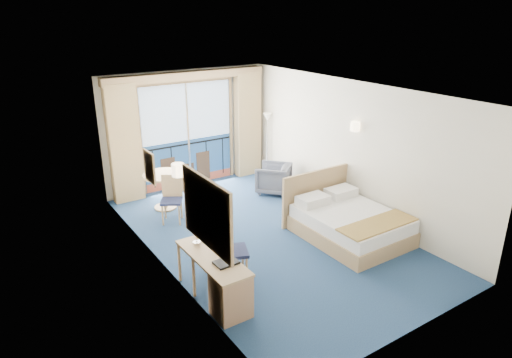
% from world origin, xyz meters
% --- Properties ---
extents(floor, '(6.50, 6.50, 0.00)m').
position_xyz_m(floor, '(0.00, 0.00, 0.00)').
color(floor, navy).
rests_on(floor, ground).
extents(room_walls, '(4.04, 6.54, 2.72)m').
position_xyz_m(room_walls, '(0.00, 0.00, 1.78)').
color(room_walls, white).
rests_on(room_walls, ground).
extents(balcony_door, '(2.36, 0.03, 2.52)m').
position_xyz_m(balcony_door, '(-0.01, 3.22, 1.14)').
color(balcony_door, navy).
rests_on(balcony_door, room_walls).
extents(curtain_left, '(0.65, 0.22, 2.55)m').
position_xyz_m(curtain_left, '(-1.55, 3.07, 1.28)').
color(curtain_left, tan).
rests_on(curtain_left, room_walls).
extents(curtain_right, '(0.65, 0.22, 2.55)m').
position_xyz_m(curtain_right, '(1.55, 3.07, 1.28)').
color(curtain_right, tan).
rests_on(curtain_right, room_walls).
extents(pelmet, '(3.80, 0.25, 0.18)m').
position_xyz_m(pelmet, '(0.00, 3.10, 2.58)').
color(pelmet, tan).
rests_on(pelmet, room_walls).
extents(mirror, '(0.05, 1.25, 0.95)m').
position_xyz_m(mirror, '(-1.97, -1.50, 1.55)').
color(mirror, tan).
rests_on(mirror, room_walls).
extents(wall_print, '(0.04, 0.42, 0.52)m').
position_xyz_m(wall_print, '(-1.97, 0.45, 1.60)').
color(wall_print, tan).
rests_on(wall_print, room_walls).
extents(sconce_left, '(0.18, 0.18, 0.18)m').
position_xyz_m(sconce_left, '(-1.94, -0.60, 1.85)').
color(sconce_left, beige).
rests_on(sconce_left, room_walls).
extents(sconce_right, '(0.18, 0.18, 0.18)m').
position_xyz_m(sconce_right, '(1.94, -0.15, 1.85)').
color(sconce_right, beige).
rests_on(sconce_right, room_walls).
extents(bed, '(1.64, 1.95, 1.03)m').
position_xyz_m(bed, '(1.23, -0.84, 0.29)').
color(bed, tan).
rests_on(bed, ground).
extents(nightstand, '(0.43, 0.41, 0.56)m').
position_xyz_m(nightstand, '(1.77, 0.32, 0.28)').
color(nightstand, tan).
rests_on(nightstand, ground).
extents(phone, '(0.21, 0.17, 0.08)m').
position_xyz_m(phone, '(1.74, 0.33, 0.60)').
color(phone, beige).
rests_on(phone, nightstand).
extents(armchair, '(1.02, 1.02, 0.67)m').
position_xyz_m(armchair, '(1.36, 1.69, 0.33)').
color(armchair, '#4E545F').
rests_on(armchair, ground).
extents(floor_lamp, '(0.22, 0.22, 1.59)m').
position_xyz_m(floor_lamp, '(1.88, 2.70, 1.21)').
color(floor_lamp, silver).
rests_on(floor_lamp, ground).
extents(desk, '(0.50, 1.45, 0.68)m').
position_xyz_m(desk, '(-1.74, -1.55, 0.38)').
color(desk, tan).
rests_on(desk, ground).
extents(desk_chair, '(0.58, 0.57, 1.02)m').
position_xyz_m(desk_chair, '(-1.34, -0.87, 0.58)').
color(desk_chair, '#1C2242').
rests_on(desk_chair, ground).
extents(folder, '(0.32, 0.25, 0.03)m').
position_xyz_m(folder, '(-1.67, -1.43, 0.69)').
color(folder, black).
rests_on(folder, desk).
extents(desk_lamp, '(0.12, 0.12, 0.45)m').
position_xyz_m(desk_lamp, '(-1.76, -0.71, 1.02)').
color(desk_lamp, silver).
rests_on(desk_lamp, desk).
extents(round_table, '(0.85, 0.85, 0.76)m').
position_xyz_m(round_table, '(-1.06, 2.23, 0.58)').
color(round_table, tan).
rests_on(round_table, ground).
extents(table_chair_a, '(0.55, 0.55, 0.90)m').
position_xyz_m(table_chair_a, '(-0.66, 1.93, 0.51)').
color(table_chair_a, '#1C2242').
rests_on(table_chair_a, ground).
extents(table_chair_b, '(0.55, 0.56, 0.93)m').
position_xyz_m(table_chair_b, '(-1.17, 1.59, 0.52)').
color(table_chair_b, '#1C2242').
rests_on(table_chair_b, ground).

